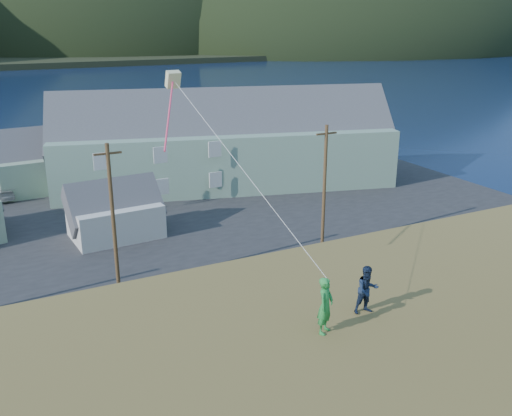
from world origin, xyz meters
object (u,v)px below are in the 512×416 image
at_px(kite_flyer_navy, 367,290).
at_px(shed_palegreen_far, 52,160).
at_px(kite_flyer_green, 325,305).
at_px(shed_white, 115,211).
at_px(lodge, 225,141).
at_px(wharf, 1,159).

bearing_deg(kite_flyer_navy, shed_palegreen_far, 102.38).
height_order(shed_palegreen_far, kite_flyer_green, kite_flyer_green).
xyz_separation_m(shed_white, shed_palegreen_far, (-2.22, 16.14, 0.69)).
height_order(lodge, shed_white, lodge).
relative_size(wharf, kite_flyer_navy, 16.63).
bearing_deg(shed_palegreen_far, kite_flyer_green, -91.60).
bearing_deg(kite_flyer_navy, kite_flyer_green, -159.83).
distance_m(shed_palegreen_far, kite_flyer_green, 45.30).
relative_size(shed_palegreen_far, kite_flyer_green, 6.52).
bearing_deg(wharf, shed_palegreen_far, -73.39).
bearing_deg(shed_palegreen_far, wharf, 102.61).
xyz_separation_m(kite_flyer_green, kite_flyer_navy, (1.80, 0.40, -0.09)).
distance_m(lodge, shed_palegreen_far, 16.92).
bearing_deg(wharf, kite_flyer_green, -84.23).
relative_size(shed_white, kite_flyer_navy, 4.58).
relative_size(wharf, kite_flyer_green, 14.96).
bearing_deg(shed_white, kite_flyer_navy, -90.83).
xyz_separation_m(shed_palegreen_far, kite_flyer_green, (1.89, -44.95, 5.26)).
bearing_deg(lodge, wharf, 148.84).
height_order(lodge, kite_flyer_green, lodge).
height_order(shed_palegreen_far, kite_flyer_navy, kite_flyer_navy).
xyz_separation_m(lodge, kite_flyer_green, (-13.56, -38.25, 3.62)).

